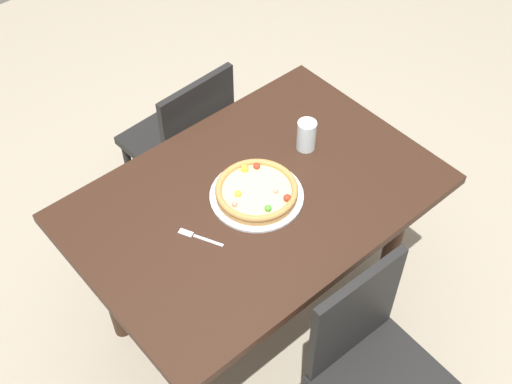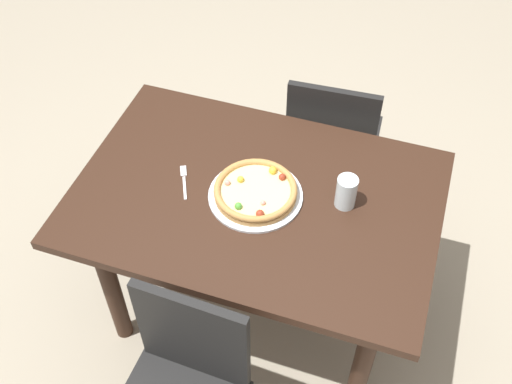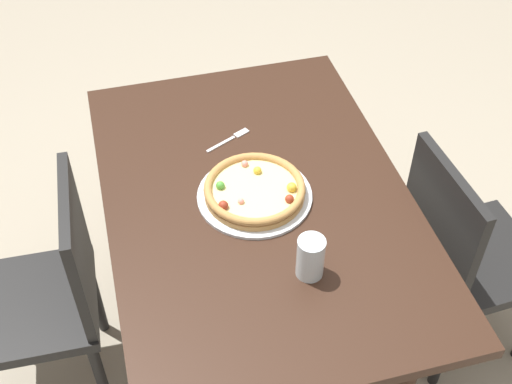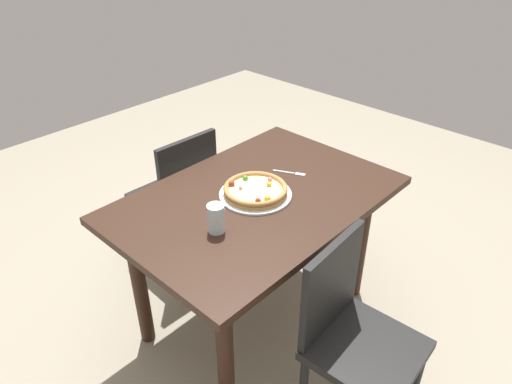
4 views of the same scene
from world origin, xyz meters
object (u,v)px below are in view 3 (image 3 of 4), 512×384
at_px(chair_far, 462,253).
at_px(plate, 255,196).
at_px(fork, 231,138).
at_px(drinking_glass, 310,257).
at_px(dining_table, 257,223).
at_px(pizza, 255,190).
at_px(chair_near, 50,293).

bearing_deg(chair_far, plate, -105.40).
relative_size(fork, drinking_glass, 1.26).
bearing_deg(drinking_glass, dining_table, -168.99).
bearing_deg(dining_table, pizza, -82.53).
distance_m(pizza, fork, 0.27).
height_order(chair_near, plate, chair_near).
bearing_deg(chair_far, dining_table, -105.61).
height_order(chair_far, plate, chair_far).
relative_size(chair_far, fork, 5.54).
height_order(dining_table, chair_far, chair_far).
bearing_deg(chair_near, drinking_glass, -113.73).
height_order(chair_near, chair_far, same).
distance_m(chair_far, pizza, 0.75).
bearing_deg(fork, chair_far, -57.81).
xyz_separation_m(dining_table, drinking_glass, (0.31, 0.06, 0.18)).
height_order(dining_table, fork, fork).
xyz_separation_m(plate, pizza, (0.00, -0.00, 0.03)).
height_order(chair_far, drinking_glass, drinking_glass).
bearing_deg(dining_table, fork, -177.03).
bearing_deg(chair_far, drinking_glass, -77.85).
distance_m(chair_near, drinking_glass, 0.87).
height_order(chair_near, fork, chair_near).
bearing_deg(chair_near, dining_table, -91.23).
xyz_separation_m(dining_table, pizza, (0.00, -0.01, 0.15)).
bearing_deg(dining_table, chair_near, -93.23).
height_order(dining_table, pizza, pizza).
distance_m(chair_near, chair_far, 1.32).
relative_size(plate, fork, 2.16).
bearing_deg(fork, dining_table, -113.00).
distance_m(dining_table, pizza, 0.15).
bearing_deg(plate, drinking_glass, 12.48).
distance_m(dining_table, fork, 0.30).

